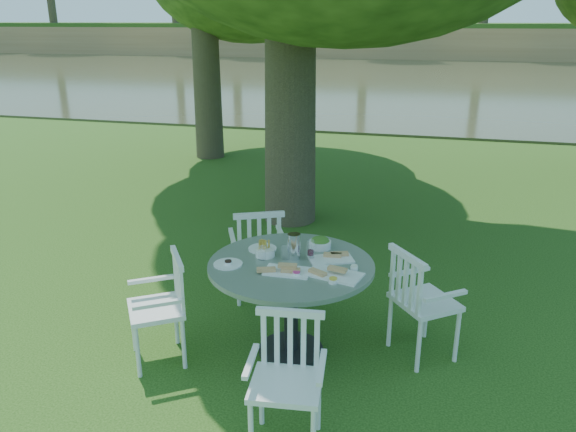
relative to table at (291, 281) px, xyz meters
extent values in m
plane|color=#16390B|center=(-0.32, 0.92, -0.68)|extent=(140.00, 140.00, 0.00)
cylinder|color=black|center=(0.00, 0.00, -0.66)|extent=(0.56, 0.56, 0.04)
cylinder|color=black|center=(0.00, 0.00, -0.26)|extent=(0.12, 0.12, 0.77)
cylinder|color=#5E6C5A|center=(0.00, 0.00, 0.15)|extent=(1.37, 1.37, 0.04)
cylinder|color=white|center=(1.38, 0.22, -0.44)|extent=(0.04, 0.04, 0.48)
cylinder|color=white|center=(1.11, 0.56, -0.44)|extent=(0.04, 0.04, 0.48)
cylinder|color=white|center=(1.07, -0.02, -0.44)|extent=(0.04, 0.04, 0.48)
cylinder|color=white|center=(0.81, 0.32, -0.44)|extent=(0.04, 0.04, 0.48)
cube|color=white|center=(1.09, 0.27, -0.18)|extent=(0.65, 0.66, 0.04)
cube|color=white|center=(0.93, 0.14, 0.05)|extent=(0.34, 0.41, 0.49)
cylinder|color=white|center=(-0.49, 1.22, -0.44)|extent=(0.04, 0.04, 0.49)
cylinder|color=white|center=(-0.89, 1.03, -0.44)|extent=(0.04, 0.04, 0.49)
cylinder|color=white|center=(-0.33, 0.86, -0.44)|extent=(0.04, 0.04, 0.49)
cylinder|color=white|center=(-0.72, 0.68, -0.44)|extent=(0.04, 0.04, 0.49)
cube|color=white|center=(-0.61, 0.95, -0.17)|extent=(0.64, 0.62, 0.04)
cube|color=white|center=(-0.52, 0.75, 0.06)|extent=(0.47, 0.25, 0.50)
cylinder|color=white|center=(-1.32, -0.33, -0.45)|extent=(0.04, 0.04, 0.46)
cylinder|color=white|center=(-1.09, -0.66, -0.45)|extent=(0.04, 0.04, 0.46)
cylinder|color=white|center=(-1.02, -0.12, -0.45)|extent=(0.04, 0.04, 0.46)
cylinder|color=white|center=(-0.79, -0.46, -0.45)|extent=(0.04, 0.04, 0.46)
cube|color=white|center=(-1.06, -0.39, -0.20)|extent=(0.62, 0.63, 0.04)
cube|color=white|center=(-0.89, -0.28, 0.01)|extent=(0.30, 0.41, 0.47)
cylinder|color=white|center=(0.07, -1.30, -0.45)|extent=(0.04, 0.04, 0.45)
cylinder|color=white|center=(0.03, -0.94, -0.45)|extent=(0.04, 0.04, 0.45)
cylinder|color=white|center=(0.43, -0.89, -0.45)|extent=(0.04, 0.04, 0.45)
cube|color=white|center=(0.25, -1.10, -0.20)|extent=(0.51, 0.48, 0.04)
cube|color=white|center=(0.23, -0.90, 0.01)|extent=(0.47, 0.09, 0.46)
cube|color=white|center=(0.02, -0.18, 0.17)|extent=(0.37, 0.23, 0.01)
cube|color=white|center=(0.39, -0.14, 0.18)|extent=(0.47, 0.33, 0.02)
cube|color=white|center=(0.31, 0.14, 0.17)|extent=(0.41, 0.33, 0.02)
cylinder|color=white|center=(-0.49, -0.16, 0.17)|extent=(0.24, 0.24, 0.01)
cylinder|color=white|center=(-0.32, 0.22, 0.17)|extent=(0.25, 0.25, 0.01)
cylinder|color=white|center=(-0.25, 0.09, 0.20)|extent=(0.17, 0.17, 0.07)
cylinder|color=white|center=(0.16, 0.38, 0.20)|extent=(0.19, 0.19, 0.06)
cylinder|color=silver|center=(0.00, 0.10, 0.28)|extent=(0.11, 0.11, 0.22)
cylinder|color=white|center=(0.14, 0.12, 0.25)|extent=(0.06, 0.06, 0.17)
cylinder|color=white|center=(-0.07, 0.07, 0.22)|extent=(0.07, 0.07, 0.11)
cylinder|color=white|center=(-0.25, 0.01, 0.22)|extent=(0.07, 0.07, 0.12)
cylinder|color=white|center=(0.10, -0.23, 0.18)|extent=(0.06, 0.06, 0.03)
cylinder|color=white|center=(0.40, -0.28, 0.18)|extent=(0.07, 0.07, 0.03)
cylinder|color=white|center=(0.52, 0.00, 0.18)|extent=(0.06, 0.06, 0.03)
cylinder|color=white|center=(-0.49, -0.17, 0.18)|extent=(0.07, 0.07, 0.03)
cube|color=#363A22|center=(-0.32, 23.92, -0.68)|extent=(100.00, 28.00, 0.12)
cube|color=#977246|center=(-0.32, 39.42, 0.42)|extent=(100.00, 3.00, 2.20)
cube|color=#16390B|center=(-0.32, 46.92, 1.67)|extent=(100.00, 18.00, 0.30)
camera|label=1|loc=(1.06, -4.09, 2.06)|focal=35.00mm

